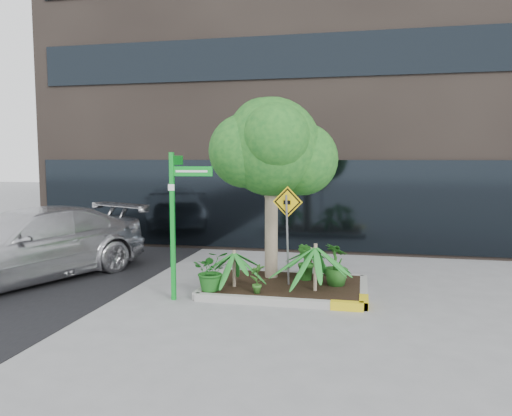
% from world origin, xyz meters
% --- Properties ---
extents(ground, '(80.00, 80.00, 0.00)m').
position_xyz_m(ground, '(0.00, 0.00, 0.00)').
color(ground, gray).
rests_on(ground, ground).
extents(building, '(18.00, 8.00, 15.00)m').
position_xyz_m(building, '(0.50, 8.50, 7.50)').
color(building, '#2D2621').
rests_on(building, ground).
extents(planter, '(3.35, 2.36, 0.15)m').
position_xyz_m(planter, '(0.23, 0.27, 0.10)').
color(planter, '#9E9E99').
rests_on(planter, ground).
extents(tree, '(2.73, 2.43, 4.10)m').
position_xyz_m(tree, '(-0.20, 0.84, 3.00)').
color(tree, tan).
rests_on(tree, ground).
extents(palm_front, '(1.06, 1.06, 1.17)m').
position_xyz_m(palm_front, '(0.85, -0.12, 1.03)').
color(palm_front, tan).
rests_on(palm_front, ground).
extents(palm_left, '(0.84, 0.84, 0.94)m').
position_xyz_m(palm_left, '(-0.79, -0.15, 0.85)').
color(palm_left, tan).
rests_on(palm_left, ground).
extents(palm_back, '(0.70, 0.70, 0.78)m').
position_xyz_m(palm_back, '(0.64, 1.17, 0.73)').
color(palm_back, tan).
rests_on(palm_back, ground).
extents(parked_car, '(4.35, 6.02, 1.62)m').
position_xyz_m(parked_car, '(-5.62, -0.04, 0.81)').
color(parked_car, silver).
rests_on(parked_car, ground).
extents(shrub_a, '(0.94, 0.94, 0.81)m').
position_xyz_m(shrub_a, '(-1.15, -0.54, 0.55)').
color(shrub_a, '#1A5C1A').
rests_on(shrub_a, planter).
extents(shrub_b, '(0.68, 0.68, 0.87)m').
position_xyz_m(shrub_b, '(1.24, 0.39, 0.59)').
color(shrub_b, '#215A1B').
rests_on(shrub_b, planter).
extents(shrub_c, '(0.45, 0.45, 0.60)m').
position_xyz_m(shrub_c, '(-0.22, -0.55, 0.45)').
color(shrub_c, '#2D661F').
rests_on(shrub_c, planter).
extents(shrub_d, '(0.61, 0.61, 0.81)m').
position_xyz_m(shrub_d, '(0.60, 0.66, 0.56)').
color(shrub_d, '#256B1E').
rests_on(shrub_d, planter).
extents(street_sign_post, '(0.88, 0.84, 2.87)m').
position_xyz_m(street_sign_post, '(-1.79, -0.76, 1.77)').
color(street_sign_post, '#0E9F27').
rests_on(street_sign_post, ground).
extents(cattle_sign, '(0.62, 0.25, 2.04)m').
position_xyz_m(cattle_sign, '(0.26, 0.11, 1.53)').
color(cattle_sign, slate).
rests_on(cattle_sign, ground).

